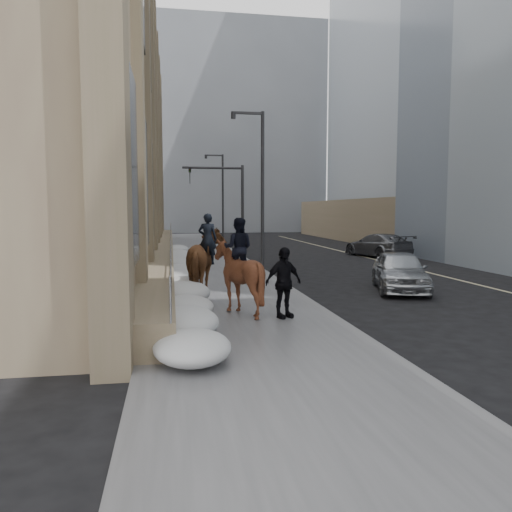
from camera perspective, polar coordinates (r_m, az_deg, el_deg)
The scene contains 16 objects.
ground at distance 11.94m, azimuth -0.86°, elevation -9.45°, with size 140.00×140.00×0.00m, color black.
sidewalk at distance 21.69m, azimuth -4.90°, elevation -2.60°, with size 5.00×80.00×0.12m, color #565659.
curb at distance 22.06m, azimuth 1.90°, elevation -2.45°, with size 0.24×80.00×0.12m, color slate.
lane_line at distance 24.86m, azimuth 20.01°, elevation -2.02°, with size 0.15×70.00×0.01m, color #BFB78C.
limestone_building at distance 32.11m, azimuth -16.35°, elevation 15.63°, with size 6.10×44.00×18.00m.
bg_building_mid at distance 72.47m, azimuth -5.13°, elevation 14.00°, with size 30.00×12.00×28.00m, color slate.
bg_building_far at distance 83.81m, azimuth -12.70°, elevation 9.96°, with size 24.00×12.00×20.00m, color gray.
streetlight_mid at distance 25.85m, azimuth 0.40°, elevation 8.73°, with size 1.71×0.24×8.00m.
streetlight_far at distance 45.66m, azimuth -4.02°, elevation 7.24°, with size 1.71×0.24×8.00m.
traffic_signal at distance 33.64m, azimuth -3.12°, elevation 6.95°, with size 4.10×0.22×6.00m.
snow_bank at distance 19.69m, azimuth -8.58°, elevation -2.25°, with size 1.70×18.10×0.76m.
mounted_horse_left at distance 16.85m, azimuth -5.67°, elevation -0.61°, with size 1.67×2.88×2.80m.
mounted_horse_right at distance 14.07m, azimuth -2.08°, elevation -1.96°, with size 2.14×2.28×2.70m.
pedestrian at distance 13.50m, azimuth 3.15°, elevation -3.04°, with size 1.13×0.47×1.93m, color black.
car_silver at distance 19.49m, azimuth 16.11°, elevation -1.63°, with size 1.79×4.44×1.51m, color #B1B5B9.
car_grey at distance 33.13m, azimuth 13.75°, elevation 1.21°, with size 2.12×5.21×1.51m, color #5C5E64.
Camera 1 is at (-1.76, -11.41, 3.05)m, focal length 35.00 mm.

